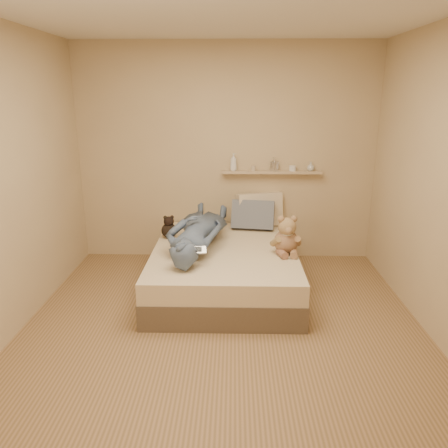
{
  "coord_description": "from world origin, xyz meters",
  "views": [
    {
      "loc": [
        0.09,
        -3.39,
        2.03
      ],
      "look_at": [
        0.0,
        0.65,
        0.8
      ],
      "focal_mm": 35.0,
      "sensor_mm": 36.0,
      "label": 1
    }
  ],
  "objects_px": {
    "game_console": "(197,250)",
    "teddy_bear": "(287,238)",
    "dark_plush": "(169,228)",
    "person": "(198,230)",
    "bed": "(225,268)",
    "pillow_grey": "(253,215)",
    "wall_shelf": "(272,172)",
    "pillow_cream": "(259,210)"
  },
  "relations": [
    {
      "from": "bed",
      "to": "person",
      "type": "distance_m",
      "value": 0.5
    },
    {
      "from": "bed",
      "to": "dark_plush",
      "type": "bearing_deg",
      "value": 152.79
    },
    {
      "from": "wall_shelf",
      "to": "teddy_bear",
      "type": "bearing_deg",
      "value": -85.83
    },
    {
      "from": "game_console",
      "to": "person",
      "type": "height_order",
      "value": "person"
    },
    {
      "from": "wall_shelf",
      "to": "game_console",
      "type": "bearing_deg",
      "value": -119.56
    },
    {
      "from": "pillow_grey",
      "to": "pillow_cream",
      "type": "bearing_deg",
      "value": 59.53
    },
    {
      "from": "pillow_grey",
      "to": "wall_shelf",
      "type": "bearing_deg",
      "value": 44.08
    },
    {
      "from": "pillow_cream",
      "to": "wall_shelf",
      "type": "height_order",
      "value": "wall_shelf"
    },
    {
      "from": "game_console",
      "to": "person",
      "type": "bearing_deg",
      "value": 93.58
    },
    {
      "from": "bed",
      "to": "pillow_cream",
      "type": "relative_size",
      "value": 3.45
    },
    {
      "from": "bed",
      "to": "teddy_bear",
      "type": "height_order",
      "value": "teddy_bear"
    },
    {
      "from": "person",
      "to": "dark_plush",
      "type": "bearing_deg",
      "value": -30.76
    },
    {
      "from": "dark_plush",
      "to": "wall_shelf",
      "type": "relative_size",
      "value": 0.22
    },
    {
      "from": "bed",
      "to": "teddy_bear",
      "type": "xyz_separation_m",
      "value": [
        0.63,
        -0.15,
        0.39
      ]
    },
    {
      "from": "game_console",
      "to": "pillow_grey",
      "type": "xyz_separation_m",
      "value": [
        0.58,
        1.19,
        0.01
      ]
    },
    {
      "from": "dark_plush",
      "to": "pillow_cream",
      "type": "bearing_deg",
      "value": 25.98
    },
    {
      "from": "pillow_grey",
      "to": "person",
      "type": "height_order",
      "value": "person"
    },
    {
      "from": "game_console",
      "to": "wall_shelf",
      "type": "distance_m",
      "value": 1.7
    },
    {
      "from": "teddy_bear",
      "to": "pillow_grey",
      "type": "relative_size",
      "value": 0.81
    },
    {
      "from": "person",
      "to": "teddy_bear",
      "type": "bearing_deg",
      "value": 175.63
    },
    {
      "from": "bed",
      "to": "teddy_bear",
      "type": "distance_m",
      "value": 0.76
    },
    {
      "from": "teddy_bear",
      "to": "game_console",
      "type": "bearing_deg",
      "value": -158.25
    },
    {
      "from": "dark_plush",
      "to": "teddy_bear",
      "type": "bearing_deg",
      "value": -20.79
    },
    {
      "from": "teddy_bear",
      "to": "pillow_cream",
      "type": "relative_size",
      "value": 0.74
    },
    {
      "from": "pillow_grey",
      "to": "bed",
      "type": "bearing_deg",
      "value": -115.15
    },
    {
      "from": "dark_plush",
      "to": "wall_shelf",
      "type": "xyz_separation_m",
      "value": [
        1.18,
        0.58,
        0.54
      ]
    },
    {
      "from": "bed",
      "to": "person",
      "type": "bearing_deg",
      "value": 170.64
    },
    {
      "from": "teddy_bear",
      "to": "person",
      "type": "height_order",
      "value": "teddy_bear"
    },
    {
      "from": "bed",
      "to": "pillow_cream",
      "type": "xyz_separation_m",
      "value": [
        0.41,
        0.83,
        0.43
      ]
    },
    {
      "from": "dark_plush",
      "to": "pillow_grey",
      "type": "relative_size",
      "value": 0.53
    },
    {
      "from": "dark_plush",
      "to": "person",
      "type": "distance_m",
      "value": 0.45
    },
    {
      "from": "pillow_cream",
      "to": "pillow_grey",
      "type": "xyz_separation_m",
      "value": [
        -0.08,
        -0.14,
        -0.03
      ]
    },
    {
      "from": "bed",
      "to": "teddy_bear",
      "type": "bearing_deg",
      "value": -13.73
    },
    {
      "from": "pillow_grey",
      "to": "wall_shelf",
      "type": "distance_m",
      "value": 0.57
    },
    {
      "from": "bed",
      "to": "person",
      "type": "relative_size",
      "value": 1.25
    },
    {
      "from": "dark_plush",
      "to": "wall_shelf",
      "type": "bearing_deg",
      "value": 26.33
    },
    {
      "from": "pillow_grey",
      "to": "wall_shelf",
      "type": "height_order",
      "value": "wall_shelf"
    },
    {
      "from": "bed",
      "to": "wall_shelf",
      "type": "relative_size",
      "value": 1.58
    },
    {
      "from": "wall_shelf",
      "to": "pillow_grey",
      "type": "bearing_deg",
      "value": -135.92
    },
    {
      "from": "pillow_cream",
      "to": "bed",
      "type": "bearing_deg",
      "value": -116.08
    },
    {
      "from": "game_console",
      "to": "teddy_bear",
      "type": "height_order",
      "value": "teddy_bear"
    },
    {
      "from": "game_console",
      "to": "pillow_cream",
      "type": "distance_m",
      "value": 1.49
    }
  ]
}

